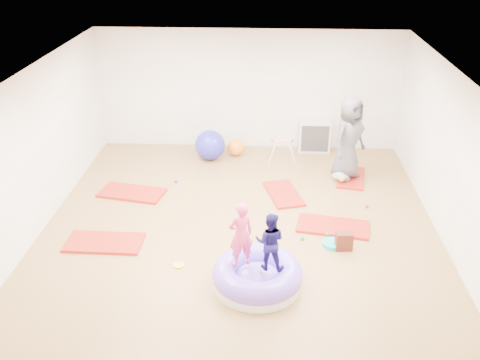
{
  "coord_description": "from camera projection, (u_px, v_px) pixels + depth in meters",
  "views": [
    {
      "loc": [
        0.45,
        -8.0,
        5.01
      ],
      "look_at": [
        0.0,
        0.3,
        0.9
      ],
      "focal_mm": 40.0,
      "sensor_mm": 36.0,
      "label": 1
    }
  ],
  "objects": [
    {
      "name": "child_pink",
      "position": [
        241.0,
        232.0,
        7.73
      ],
      "size": [
        0.45,
        0.38,
        1.04
      ],
      "primitive_type": "imported",
      "rotation": [
        0.0,
        0.0,
        3.57
      ],
      "color": "#FF447E",
      "rests_on": "inflatable_cushion"
    },
    {
      "name": "gym_mat_mid_left",
      "position": [
        132.0,
        193.0,
        10.73
      ],
      "size": [
        1.38,
        0.87,
        0.05
      ],
      "primitive_type": "cube",
      "rotation": [
        0.0,
        0.0,
        -0.19
      ],
      "color": "maroon",
      "rests_on": "ground"
    },
    {
      "name": "adult_caregiver",
      "position": [
        349.0,
        138.0,
        10.99
      ],
      "size": [
        0.99,
        0.99,
        1.74
      ],
      "primitive_type": "imported",
      "rotation": [
        0.0,
        0.0,
        0.79
      ],
      "color": "#4A494D",
      "rests_on": "gym_mat_rear_right"
    },
    {
      "name": "gym_mat_right",
      "position": [
        333.0,
        226.0,
        9.56
      ],
      "size": [
        1.36,
        0.84,
        0.05
      ],
      "primitive_type": "cube",
      "rotation": [
        0.0,
        0.0,
        -0.17
      ],
      "color": "maroon",
      "rests_on": "ground"
    },
    {
      "name": "gym_mat_center_back",
      "position": [
        284.0,
        194.0,
        10.69
      ],
      "size": [
        0.86,
        1.25,
        0.05
      ],
      "primitive_type": "cube",
      "rotation": [
        0.0,
        0.0,
        1.85
      ],
      "color": "maroon",
      "rests_on": "ground"
    },
    {
      "name": "infant_play_gym",
      "position": [
        282.0,
        146.0,
        12.16
      ],
      "size": [
        0.61,
        0.58,
        0.47
      ],
      "rotation": [
        0.0,
        0.0,
        0.28
      ],
      "color": "beige",
      "rests_on": "ground"
    },
    {
      "name": "gym_mat_front_left",
      "position": [
        104.0,
        243.0,
        9.09
      ],
      "size": [
        1.3,
        0.66,
        0.05
      ],
      "primitive_type": "cube",
      "rotation": [
        0.0,
        0.0,
        -0.01
      ],
      "color": "maroon",
      "rests_on": "ground"
    },
    {
      "name": "exercise_ball_orange",
      "position": [
        236.0,
        147.0,
        12.4
      ],
      "size": [
        0.39,
        0.39,
        0.39
      ],
      "primitive_type": "sphere",
      "color": "orange",
      "rests_on": "ground"
    },
    {
      "name": "yellow_toy",
      "position": [
        179.0,
        265.0,
        8.52
      ],
      "size": [
        0.18,
        0.18,
        0.03
      ],
      "primitive_type": "cylinder",
      "color": "yellow",
      "rests_on": "ground"
    },
    {
      "name": "balance_disc",
      "position": [
        332.0,
        244.0,
        9.03
      ],
      "size": [
        0.34,
        0.34,
        0.08
      ],
      "primitive_type": "cylinder",
      "color": "#1CABA7",
      "rests_on": "ground"
    },
    {
      "name": "cube_shelf",
      "position": [
        314.0,
        136.0,
        12.56
      ],
      "size": [
        0.74,
        0.36,
        0.74
      ],
      "color": "beige",
      "rests_on": "ground"
    },
    {
      "name": "exercise_ball_blue",
      "position": [
        210.0,
        145.0,
        12.14
      ],
      "size": [
        0.69,
        0.69,
        0.69
      ],
      "primitive_type": "sphere",
      "color": "#2929B5",
      "rests_on": "ground"
    },
    {
      "name": "child_navy",
      "position": [
        270.0,
        239.0,
        7.69
      ],
      "size": [
        0.48,
        0.4,
        0.91
      ],
      "primitive_type": "imported",
      "rotation": [
        0.0,
        0.0,
        3.02
      ],
      "color": "#191353",
      "rests_on": "inflatable_cushion"
    },
    {
      "name": "ball_pit_balls",
      "position": [
        289.0,
        223.0,
        9.65
      ],
      "size": [
        3.89,
        3.65,
        0.07
      ],
      "color": "#1B9143",
      "rests_on": "ground"
    },
    {
      "name": "inflatable_cushion",
      "position": [
        257.0,
        276.0,
        8.02
      ],
      "size": [
        1.36,
        1.36,
        0.43
      ],
      "rotation": [
        0.0,
        0.0,
        -0.19
      ],
      "color": "white",
      "rests_on": "ground"
    },
    {
      "name": "gym_mat_rear_right",
      "position": [
        351.0,
        178.0,
        11.36
      ],
      "size": [
        0.74,
        1.18,
        0.05
      ],
      "primitive_type": "cube",
      "rotation": [
        0.0,
        0.0,
        1.39
      ],
      "color": "maroon",
      "rests_on": "ground"
    },
    {
      "name": "room",
      "position": [
        239.0,
        161.0,
        8.79
      ],
      "size": [
        7.01,
        8.01,
        2.81
      ],
      "color": "#9B6639",
      "rests_on": "ground"
    },
    {
      "name": "backpack",
      "position": [
        344.0,
        241.0,
        8.89
      ],
      "size": [
        0.29,
        0.19,
        0.32
      ],
      "primitive_type": "cube",
      "rotation": [
        0.0,
        0.0,
        0.08
      ],
      "color": "#983D23",
      "rests_on": "ground"
    },
    {
      "name": "infant",
      "position": [
        341.0,
        176.0,
        11.14
      ],
      "size": [
        0.34,
        0.35,
        0.2
      ],
      "color": "#A4B1C6",
      "rests_on": "gym_mat_rear_right"
    }
  ]
}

